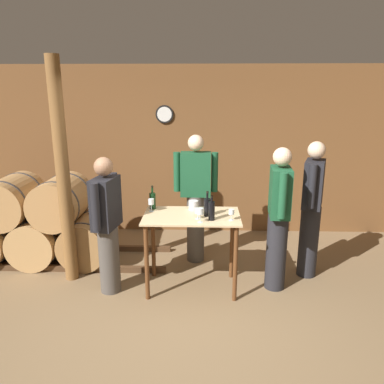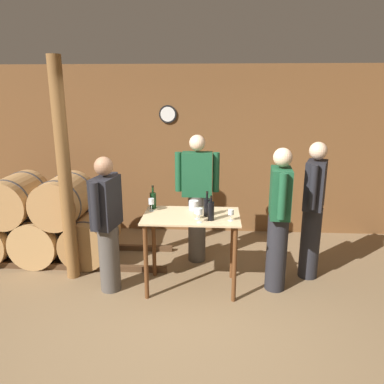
% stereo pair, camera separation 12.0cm
% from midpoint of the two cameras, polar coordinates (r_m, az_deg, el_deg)
% --- Properties ---
extents(ground_plane, '(14.00, 14.00, 0.00)m').
position_cam_midpoint_polar(ground_plane, '(3.98, -0.66, -20.37)').
color(ground_plane, brown).
extents(back_wall, '(8.40, 0.08, 2.70)m').
position_cam_midpoint_polar(back_wall, '(6.10, 1.22, 6.21)').
color(back_wall, brown).
rests_on(back_wall, ground_plane).
extents(barrel_rack, '(3.55, 0.83, 1.21)m').
position_cam_midpoint_polar(barrel_rack, '(5.60, -21.26, -4.37)').
color(barrel_rack, '#4C331E').
rests_on(barrel_rack, ground_plane).
extents(tasting_table, '(1.11, 0.67, 0.92)m').
position_cam_midpoint_polar(tasting_table, '(4.38, 0.71, -5.83)').
color(tasting_table, '#D1B284').
rests_on(tasting_table, ground_plane).
extents(wooden_post, '(0.16, 0.16, 2.70)m').
position_cam_midpoint_polar(wooden_post, '(4.70, -18.17, 2.64)').
color(wooden_post, brown).
rests_on(wooden_post, ground_plane).
extents(wine_bottle_far_left, '(0.08, 0.08, 0.29)m').
position_cam_midpoint_polar(wine_bottle_far_left, '(4.55, -5.21, -1.22)').
color(wine_bottle_far_left, black).
rests_on(wine_bottle_far_left, tasting_table).
extents(wine_bottle_left, '(0.08, 0.08, 0.29)m').
position_cam_midpoint_polar(wine_bottle_left, '(4.27, 3.10, -2.26)').
color(wine_bottle_left, black).
rests_on(wine_bottle_left, tasting_table).
extents(wine_bottle_center, '(0.07, 0.07, 0.28)m').
position_cam_midpoint_polar(wine_bottle_center, '(4.13, 3.74, -2.83)').
color(wine_bottle_center, black).
rests_on(wine_bottle_center, tasting_table).
extents(wine_glass_near_left, '(0.07, 0.07, 0.15)m').
position_cam_midpoint_polar(wine_glass_near_left, '(4.45, -5.45, -1.50)').
color(wine_glass_near_left, silver).
rests_on(wine_glass_near_left, tasting_table).
extents(wine_glass_near_center, '(0.06, 0.06, 0.13)m').
position_cam_midpoint_polar(wine_glass_near_center, '(4.17, 1.60, -2.94)').
color(wine_glass_near_center, silver).
rests_on(wine_glass_near_center, tasting_table).
extents(wine_glass_near_right, '(0.07, 0.07, 0.16)m').
position_cam_midpoint_polar(wine_glass_near_right, '(4.05, 1.98, -3.03)').
color(wine_glass_near_right, silver).
rests_on(wine_glass_near_right, tasting_table).
extents(wine_glass_far_side, '(0.06, 0.06, 0.13)m').
position_cam_midpoint_polar(wine_glass_far_side, '(4.14, 6.77, -3.16)').
color(wine_glass_far_side, silver).
rests_on(wine_glass_far_side, tasting_table).
extents(ice_bucket, '(0.11, 0.11, 0.11)m').
position_cam_midpoint_polar(ice_bucket, '(4.49, 1.02, -2.03)').
color(ice_bucket, silver).
rests_on(ice_bucket, tasting_table).
extents(person_host, '(0.25, 0.59, 1.71)m').
position_cam_midpoint_polar(person_host, '(4.43, 13.85, -3.79)').
color(person_host, '#232328').
rests_on(person_host, ground_plane).
extents(person_visitor_with_scarf, '(0.59, 0.24, 1.76)m').
position_cam_midpoint_polar(person_visitor_with_scarf, '(5.04, 1.46, -0.63)').
color(person_visitor_with_scarf, '#4C4742').
rests_on(person_visitor_with_scarf, ground_plane).
extents(person_visitor_bearded, '(0.29, 0.58, 1.61)m').
position_cam_midpoint_polar(person_visitor_bearded, '(4.39, -12.04, -4.57)').
color(person_visitor_bearded, '#4C4742').
rests_on(person_visitor_bearded, ground_plane).
extents(person_visitor_near_door, '(0.34, 0.56, 1.73)m').
position_cam_midpoint_polar(person_visitor_near_door, '(4.84, 18.65, -2.35)').
color(person_visitor_near_door, '#232328').
rests_on(person_visitor_near_door, ground_plane).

